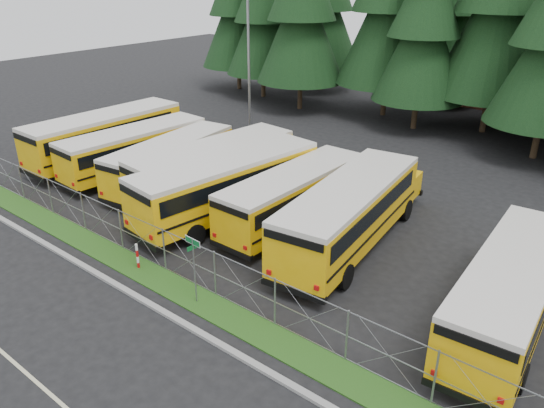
{
  "coord_description": "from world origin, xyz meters",
  "views": [
    {
      "loc": [
        14.86,
        -13.28,
        12.0
      ],
      "look_at": [
        0.8,
        4.0,
        1.88
      ],
      "focal_mm": 35.0,
      "sensor_mm": 36.0,
      "label": 1
    }
  ],
  "objects_px": {
    "bus_2": "(175,162)",
    "bus_4": "(234,186)",
    "light_standard": "(249,60)",
    "street_sign": "(194,257)",
    "bus_5": "(298,197)",
    "bus_6": "(353,214)",
    "bus_0": "(111,137)",
    "bus_3": "(220,169)",
    "striped_bollard": "(138,256)",
    "bus_east": "(512,291)",
    "bus_1": "(140,151)"
  },
  "relations": [
    {
      "from": "bus_2",
      "to": "bus_4",
      "type": "bearing_deg",
      "value": -16.9
    },
    {
      "from": "bus_2",
      "to": "light_standard",
      "type": "distance_m",
      "value": 12.18
    },
    {
      "from": "bus_4",
      "to": "street_sign",
      "type": "distance_m",
      "value": 8.0
    },
    {
      "from": "bus_5",
      "to": "bus_6",
      "type": "height_order",
      "value": "bus_6"
    },
    {
      "from": "bus_0",
      "to": "bus_5",
      "type": "distance_m",
      "value": 15.13
    },
    {
      "from": "bus_3",
      "to": "striped_bollard",
      "type": "distance_m",
      "value": 8.57
    },
    {
      "from": "bus_2",
      "to": "striped_bollard",
      "type": "xyz_separation_m",
      "value": [
        6.07,
        -7.56,
        -0.78
      ]
    },
    {
      "from": "bus_3",
      "to": "bus_6",
      "type": "height_order",
      "value": "bus_6"
    },
    {
      "from": "bus_0",
      "to": "bus_east",
      "type": "height_order",
      "value": "bus_0"
    },
    {
      "from": "bus_4",
      "to": "bus_east",
      "type": "relative_size",
      "value": 1.11
    },
    {
      "from": "bus_3",
      "to": "striped_bollard",
      "type": "relative_size",
      "value": 9.78
    },
    {
      "from": "bus_1",
      "to": "bus_east",
      "type": "bearing_deg",
      "value": -0.46
    },
    {
      "from": "bus_3",
      "to": "light_standard",
      "type": "bearing_deg",
      "value": 129.23
    },
    {
      "from": "bus_5",
      "to": "bus_2",
      "type": "bearing_deg",
      "value": -177.06
    },
    {
      "from": "street_sign",
      "to": "striped_bollard",
      "type": "xyz_separation_m",
      "value": [
        -3.77,
        0.16,
        -1.43
      ]
    },
    {
      "from": "bus_3",
      "to": "bus_east",
      "type": "xyz_separation_m",
      "value": [
        16.38,
        -2.06,
        -0.09
      ]
    },
    {
      "from": "bus_6",
      "to": "bus_east",
      "type": "xyz_separation_m",
      "value": [
        7.52,
        -1.66,
        -0.14
      ]
    },
    {
      "from": "bus_6",
      "to": "street_sign",
      "type": "relative_size",
      "value": 4.31
    },
    {
      "from": "street_sign",
      "to": "bus_1",
      "type": "bearing_deg",
      "value": 149.58
    },
    {
      "from": "bus_1",
      "to": "bus_east",
      "type": "distance_m",
      "value": 22.71
    },
    {
      "from": "bus_3",
      "to": "bus_6",
      "type": "bearing_deg",
      "value": 3.06
    },
    {
      "from": "bus_3",
      "to": "light_standard",
      "type": "xyz_separation_m",
      "value": [
        -6.91,
        10.39,
        3.96
      ]
    },
    {
      "from": "bus_1",
      "to": "bus_6",
      "type": "relative_size",
      "value": 0.91
    },
    {
      "from": "light_standard",
      "to": "striped_bollard",
      "type": "bearing_deg",
      "value": -62.02
    },
    {
      "from": "bus_2",
      "to": "bus_6",
      "type": "bearing_deg",
      "value": -7.07
    },
    {
      "from": "bus_4",
      "to": "bus_5",
      "type": "relative_size",
      "value": 1.13
    },
    {
      "from": "striped_bollard",
      "to": "light_standard",
      "type": "height_order",
      "value": "light_standard"
    },
    {
      "from": "striped_bollard",
      "to": "bus_6",
      "type": "bearing_deg",
      "value": 51.87
    },
    {
      "from": "bus_east",
      "to": "striped_bollard",
      "type": "relative_size",
      "value": 9.19
    },
    {
      "from": "bus_2",
      "to": "bus_0",
      "type": "bearing_deg",
      "value": 171.18
    },
    {
      "from": "light_standard",
      "to": "bus_4",
      "type": "bearing_deg",
      "value": -51.68
    },
    {
      "from": "bus_0",
      "to": "bus_2",
      "type": "distance_m",
      "value": 6.43
    },
    {
      "from": "bus_2",
      "to": "bus_5",
      "type": "bearing_deg",
      "value": -4.82
    },
    {
      "from": "bus_3",
      "to": "bus_5",
      "type": "relative_size",
      "value": 1.09
    },
    {
      "from": "bus_3",
      "to": "striped_bollard",
      "type": "xyz_separation_m",
      "value": [
        2.87,
        -8.02,
        -0.94
      ]
    },
    {
      "from": "bus_5",
      "to": "bus_6",
      "type": "xyz_separation_m",
      "value": [
        3.35,
        -0.32,
        0.18
      ]
    },
    {
      "from": "bus_1",
      "to": "bus_2",
      "type": "height_order",
      "value": "bus_1"
    },
    {
      "from": "bus_2",
      "to": "bus_5",
      "type": "height_order",
      "value": "bus_5"
    },
    {
      "from": "bus_2",
      "to": "street_sign",
      "type": "height_order",
      "value": "street_sign"
    },
    {
      "from": "light_standard",
      "to": "bus_2",
      "type": "bearing_deg",
      "value": -71.13
    },
    {
      "from": "bus_1",
      "to": "bus_east",
      "type": "height_order",
      "value": "same"
    },
    {
      "from": "bus_4",
      "to": "bus_6",
      "type": "xyz_separation_m",
      "value": [
        6.45,
        1.01,
        -0.01
      ]
    },
    {
      "from": "bus_0",
      "to": "bus_1",
      "type": "bearing_deg",
      "value": -4.14
    },
    {
      "from": "bus_4",
      "to": "bus_6",
      "type": "distance_m",
      "value": 6.53
    },
    {
      "from": "bus_0",
      "to": "bus_4",
      "type": "height_order",
      "value": "bus_0"
    },
    {
      "from": "bus_2",
      "to": "bus_5",
      "type": "xyz_separation_m",
      "value": [
        8.7,
        0.39,
        0.03
      ]
    },
    {
      "from": "bus_5",
      "to": "bus_east",
      "type": "relative_size",
      "value": 0.98
    },
    {
      "from": "bus_6",
      "to": "bus_east",
      "type": "height_order",
      "value": "bus_6"
    },
    {
      "from": "bus_0",
      "to": "bus_2",
      "type": "bearing_deg",
      "value": -0.8
    },
    {
      "from": "bus_6",
      "to": "light_standard",
      "type": "distance_m",
      "value": 19.5
    }
  ]
}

